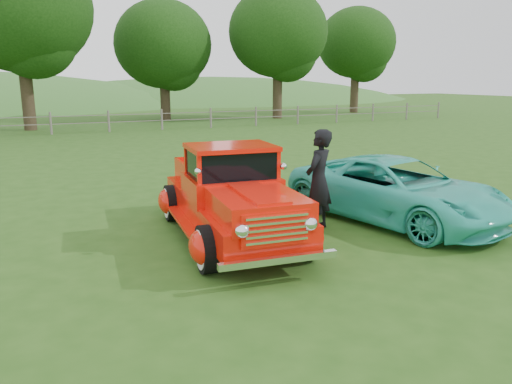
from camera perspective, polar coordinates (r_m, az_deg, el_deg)
name	(u,v)px	position (r m, az deg, el deg)	size (l,w,h in m)	color
ground	(304,259)	(8.44, 5.47, -7.64)	(140.00, 140.00, 0.00)	#244B14
distant_hills	(32,141)	(66.74, -24.25, 5.31)	(116.00, 60.00, 18.00)	#2F6625
fence_line	(109,121)	(29.21, -16.49, 7.76)	(48.00, 0.12, 1.20)	#6A625A
tree_near_west	(19,6)	(32.08, -25.51, 18.59)	(8.00, 8.00, 10.42)	black
tree_near_east	(163,44)	(37.02, -10.57, 16.24)	(6.80, 6.80, 8.33)	black
tree_mid_east	(278,33)	(37.99, 2.53, 17.75)	(7.20, 7.20, 9.44)	black
tree_far_east	(356,43)	(45.16, 11.41, 16.35)	(6.60, 6.60, 8.86)	black
red_pickup	(230,197)	(9.26, -2.95, -0.59)	(2.53, 5.11, 1.78)	black
teal_sedan	(397,190)	(10.86, 15.76, 0.24)	(2.21, 4.80, 1.33)	#30C2AC
man	(319,180)	(9.84, 7.16, 1.35)	(0.73, 0.48, 2.00)	black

